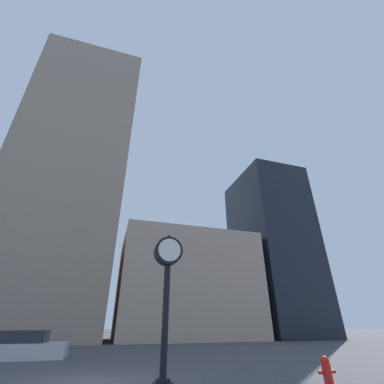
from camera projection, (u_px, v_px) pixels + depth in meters
building_tall_tower at (74, 176)px, 35.80m from camera, size 13.61×12.00×40.28m
building_storefront_row at (185, 286)px, 33.74m from camera, size 17.03×12.00×12.38m
building_glass_modern at (272, 249)px, 40.22m from camera, size 9.19×12.00×24.47m
street_clock at (167, 276)px, 9.15m from camera, size 1.01×0.66×4.73m
car_silver at (25, 347)px, 14.01m from camera, size 4.29×1.99×1.39m
fire_hydrant_near at (327, 370)px, 8.23m from camera, size 0.64×0.28×0.77m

